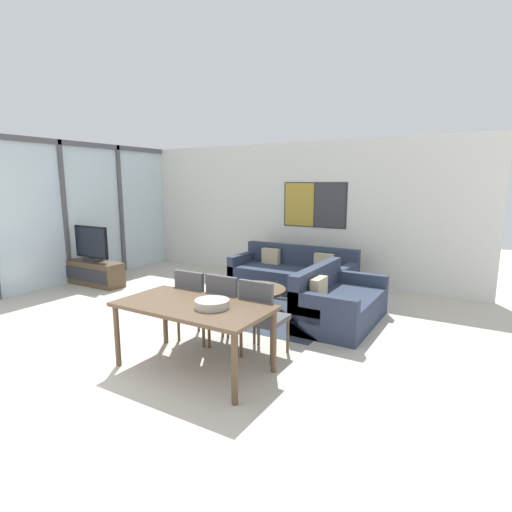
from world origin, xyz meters
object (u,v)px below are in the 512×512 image
sofa_side (336,304)px  coffee_table (252,294)px  fruit_bowl (212,303)px  dining_chair_centre (228,307)px  television (91,244)px  tv_console (93,273)px  dining_chair_left (196,301)px  dining_chair_right (261,314)px  sofa_main (294,276)px  dining_table (193,311)px

sofa_side → coffee_table: bearing=97.3°
fruit_bowl → dining_chair_centre: bearing=111.1°
television → fruit_bowl: 4.66m
tv_console → fruit_bowl: 4.69m
television → coffee_table: (3.56, 0.19, -0.53)m
dining_chair_centre → fruit_bowl: dining_chair_centre is taller
dining_chair_left → dining_chair_right: (0.95, -0.01, 0.00)m
tv_console → television: (0.00, 0.00, 0.57)m
tv_console → dining_chair_right: dining_chair_right is taller
sofa_main → dining_chair_right: size_ratio=2.47×
tv_console → dining_chair_centre: size_ratio=1.48×
tv_console → fruit_bowl: (4.29, -1.81, 0.54)m
television → fruit_bowl: (4.29, -1.81, -0.03)m
dining_chair_left → fruit_bowl: size_ratio=2.60×
fruit_bowl → dining_table: bearing=-177.8°
dining_chair_centre → sofa_side: bearing=62.3°
dining_chair_right → dining_chair_left: bearing=179.7°
dining_chair_centre → dining_table: bearing=-90.0°
sofa_main → coffee_table: bearing=-90.0°
dining_table → dining_chair_centre: size_ratio=1.79×
dining_table → dining_chair_centre: 0.65m
television → dining_table: bearing=-24.2°
tv_console → dining_table: 4.46m
dining_table → dining_chair_right: size_ratio=1.79×
television → dining_chair_right: 4.69m
dining_chair_left → dining_chair_centre: size_ratio=1.00×
dining_chair_left → coffee_table: bearing=90.8°
dining_table → fruit_bowl: bearing=2.2°
sofa_side → coffee_table: (-1.30, -0.17, 0.01)m
tv_console → dining_chair_left: bearing=-18.5°
dining_table → tv_console: bearing=155.8°
coffee_table → fruit_bowl: size_ratio=2.93×
dining_table → television: bearing=155.8°
dining_table → dining_chair_right: (0.47, 0.62, -0.13)m
fruit_bowl → coffee_table: bearing=110.2°
coffee_table → dining_table: bearing=-76.2°
dining_table → fruit_bowl: (0.24, 0.01, 0.12)m
dining_chair_left → dining_chair_centre: same height
dining_chair_left → dining_chair_centre: (0.47, 0.01, 0.00)m
coffee_table → dining_chair_centre: (0.49, -1.38, 0.25)m
tv_console → fruit_bowl: fruit_bowl is taller
sofa_main → dining_chair_left: dining_chair_left is taller
sofa_main → dining_chair_centre: 2.93m
dining_chair_left → dining_chair_right: size_ratio=1.00×
television → sofa_main: television is taller
dining_chair_centre → sofa_main: bearing=99.8°
coffee_table → dining_table: 2.11m
coffee_table → dining_table: size_ratio=0.63×
television → dining_chair_right: size_ratio=0.98×
tv_console → television: 0.57m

